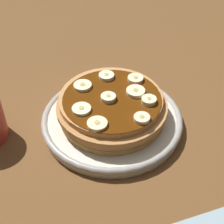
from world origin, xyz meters
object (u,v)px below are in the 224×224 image
banana_slice_1 (149,101)px  banana_slice_2 (142,118)px  banana_slice_3 (135,91)px  banana_slice_8 (97,124)px  banana_slice_7 (106,76)px  banana_slice_5 (83,86)px  plate (112,120)px  banana_slice_6 (135,79)px  pancake_stack (114,107)px  banana_slice_4 (82,109)px  banana_slice_0 (108,98)px

banana_slice_1 → banana_slice_2: 4.64cm
banana_slice_3 → banana_slice_8: banana_slice_3 is taller
banana_slice_7 → banana_slice_3: bearing=118.9°
banana_slice_2 → banana_slice_5: same height
plate → banana_slice_6: (-5.88, -3.48, 5.27)cm
banana_slice_3 → banana_slice_6: 3.52cm
pancake_stack → banana_slice_3: size_ratio=5.85×
plate → banana_slice_8: (4.47, 5.38, 5.22)cm
banana_slice_1 → banana_slice_5: size_ratio=0.80×
banana_slice_4 → banana_slice_6: (-11.68, -4.60, 0.06)cm
banana_slice_7 → banana_slice_8: banana_slice_7 is taller
banana_slice_5 → banana_slice_8: 10.27cm
banana_slice_3 → banana_slice_4: bearing=7.8°
plate → banana_slice_7: size_ratio=8.84×
banana_slice_2 → banana_slice_8: bearing=-10.4°
banana_slice_0 → banana_slice_4: size_ratio=0.82×
banana_slice_1 → banana_slice_7: bearing=-64.7°
banana_slice_2 → banana_slice_3: (-1.79, -6.96, -0.01)cm
banana_slice_2 → banana_slice_6: bearing=-107.7°
plate → pancake_stack: (-0.32, -0.09, 2.82)cm
banana_slice_4 → banana_slice_8: same height
banana_slice_7 → pancake_stack: bearing=82.0°
banana_slice_1 → banana_slice_5: (9.38, -7.96, -0.11)cm
plate → banana_slice_6: 8.63cm
plate → banana_slice_6: bearing=-149.4°
banana_slice_3 → pancake_stack: bearing=2.7°
plate → banana_slice_4: banana_slice_4 is taller
banana_slice_3 → banana_slice_8: 10.54cm
banana_slice_4 → banana_slice_8: (-1.33, 4.25, 0.01)cm
banana_slice_1 → banana_slice_3: 3.55cm
pancake_stack → banana_slice_5: (4.14, -4.79, 2.42)cm
pancake_stack → plate: bearing=14.8°
banana_slice_5 → banana_slice_8: bearing=86.4°
pancake_stack → banana_slice_4: size_ratio=6.05×
plate → banana_slice_3: banana_slice_3 is taller
banana_slice_2 → banana_slice_7: (1.46, -12.85, -0.00)cm
pancake_stack → banana_slice_3: 4.79cm
banana_slice_4 → banana_slice_3: bearing=-172.2°
banana_slice_7 → banana_slice_8: bearing=63.9°
plate → banana_slice_2: 8.92cm
pancake_stack → banana_slice_0: banana_slice_0 is taller
banana_slice_0 → banana_slice_3: (-5.10, -0.27, -0.07)cm
banana_slice_6 → banana_slice_2: bearing=72.3°
banana_slice_1 → banana_slice_6: banana_slice_1 is taller
banana_slice_8 → pancake_stack: bearing=-131.3°
plate → banana_slice_3: size_ratio=7.67×
plate → banana_slice_0: (0.68, -0.00, 5.35)cm
banana_slice_4 → banana_slice_5: same height
plate → banana_slice_1: banana_slice_1 is taller
banana_slice_3 → banana_slice_6: size_ratio=1.15×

